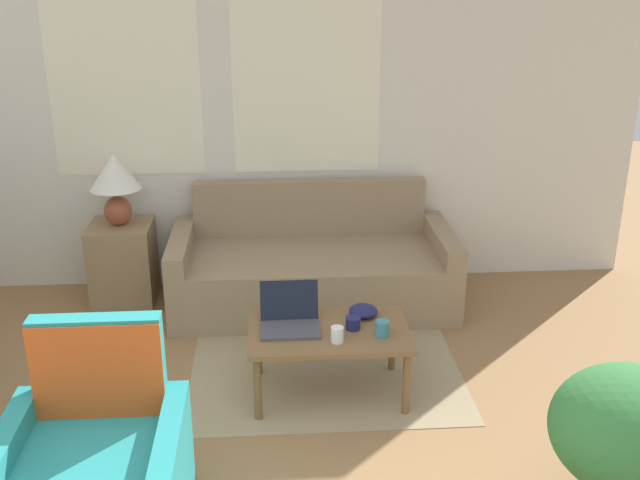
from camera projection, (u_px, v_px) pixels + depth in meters
wall_back at (229, 119)px, 5.62m from camera, size 6.31×0.06×2.60m
rug at (321, 343)px, 5.04m from camera, size 1.68×2.03×0.01m
couch at (312, 269)px, 5.59m from camera, size 2.05×0.92×0.86m
armchair at (96, 476)px, 3.32m from camera, size 0.79×0.74×0.94m
side_table at (123, 262)px, 5.61m from camera, size 0.45×0.45×0.60m
table_lamp at (115, 180)px, 5.38m from camera, size 0.37×0.37×0.53m
coffee_table at (329, 337)px, 4.35m from camera, size 0.93×0.59×0.42m
laptop at (290, 318)px, 4.34m from camera, size 0.34×0.30×0.25m
cup_navy at (353, 323)px, 4.33m from camera, size 0.09×0.09×0.07m
cup_yellow at (382, 328)px, 4.24m from camera, size 0.08×0.08×0.09m
cup_white at (337, 334)px, 4.18m from camera, size 0.07×0.07×0.09m
snack_bowl at (363, 311)px, 4.48m from camera, size 0.17×0.17×0.07m
potted_plant at (633, 436)px, 3.27m from camera, size 0.73×0.73×0.78m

